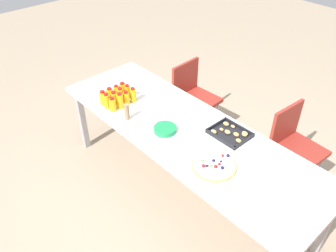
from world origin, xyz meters
The scene contains 21 objects.
ground_plane centered at (0.00, 0.00, 0.00)m, with size 12.00×12.00×0.00m, color tan.
party_table centered at (0.00, 0.00, 0.68)m, with size 2.52×0.82×0.74m.
chair_far_left centered at (-0.60, 0.72, 0.50)m, with size 0.42×0.42×0.83m.
chair_far_right centered at (0.58, 0.80, 0.50)m, with size 0.43×0.43×0.83m.
juice_bottle_0 centered at (-0.77, -0.28, 0.80)m, with size 0.06×0.06×0.13m.
juice_bottle_1 centered at (-0.69, -0.29, 0.81)m, with size 0.06×0.06×0.14m.
juice_bottle_2 centered at (-0.62, -0.28, 0.80)m, with size 0.06×0.06×0.13m.
juice_bottle_3 centered at (-0.76, -0.21, 0.80)m, with size 0.06×0.06×0.14m.
juice_bottle_4 centered at (-0.69, -0.22, 0.80)m, with size 0.06×0.06×0.13m.
juice_bottle_5 centered at (-0.61, -0.21, 0.81)m, with size 0.06×0.06×0.15m.
juice_bottle_6 centered at (-0.76, -0.14, 0.81)m, with size 0.05×0.05×0.14m.
juice_bottle_7 centered at (-0.70, -0.14, 0.81)m, with size 0.06×0.06×0.14m.
juice_bottle_8 centered at (-0.62, -0.13, 0.80)m, with size 0.06×0.06×0.13m.
juice_bottle_9 centered at (-0.77, -0.07, 0.80)m, with size 0.06×0.06×0.13m.
juice_bottle_10 centered at (-0.70, -0.06, 0.81)m, with size 0.05×0.05×0.14m.
juice_bottle_11 centered at (-0.62, -0.06, 0.81)m, with size 0.06×0.06×0.14m.
fruit_pizza centered at (0.46, -0.15, 0.75)m, with size 0.33×0.33×0.05m.
snack_tray centered at (0.30, 0.22, 0.75)m, with size 0.30×0.25×0.04m.
plate_stack centered at (-0.09, -0.14, 0.76)m, with size 0.19×0.19×0.04m.
napkin_stack centered at (1.02, 0.08, 0.75)m, with size 0.15×0.15×0.02m, color white.
cardboard_tube centered at (-0.43, -0.27, 0.82)m, with size 0.04×0.04×0.15m, color #9E7A56.
Camera 1 is at (1.58, -1.62, 2.49)m, focal length 37.13 mm.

